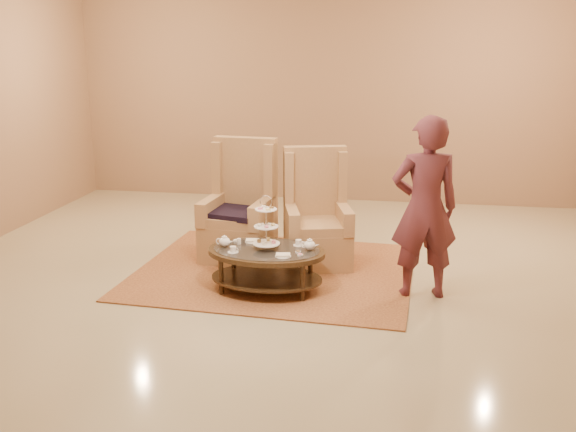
% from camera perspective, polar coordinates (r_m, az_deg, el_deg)
% --- Properties ---
extents(ground, '(8.00, 8.00, 0.00)m').
position_cam_1_polar(ground, '(6.81, -0.61, -6.32)').
color(ground, tan).
rests_on(ground, ground).
extents(ceiling, '(8.00, 8.00, 0.02)m').
position_cam_1_polar(ceiling, '(6.81, -0.61, -6.32)').
color(ceiling, silver).
rests_on(ceiling, ground).
extents(wall_back, '(8.00, 0.04, 3.50)m').
position_cam_1_polar(wall_back, '(10.32, 3.35, 11.03)').
color(wall_back, '#9A7254').
rests_on(wall_back, ground).
extents(rug, '(3.18, 2.70, 0.02)m').
position_cam_1_polar(rug, '(7.25, -1.17, -4.89)').
color(rug, '#B0753E').
rests_on(rug, ground).
extents(tea_table, '(1.25, 0.89, 1.02)m').
position_cam_1_polar(tea_table, '(6.59, -1.93, -3.64)').
color(tea_table, black).
rests_on(tea_table, ground).
extents(armchair_left, '(0.83, 0.85, 1.41)m').
position_cam_1_polar(armchair_left, '(7.64, -4.23, -0.17)').
color(armchair_left, tan).
rests_on(armchair_left, ground).
extents(armchair_right, '(0.89, 0.91, 1.34)m').
position_cam_1_polar(armchair_right, '(7.42, 2.54, -0.84)').
color(armchair_right, tan).
rests_on(armchair_right, ground).
extents(person, '(0.74, 0.57, 1.84)m').
position_cam_1_polar(person, '(6.45, 12.05, 0.69)').
color(person, '#55242C').
rests_on(person, ground).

